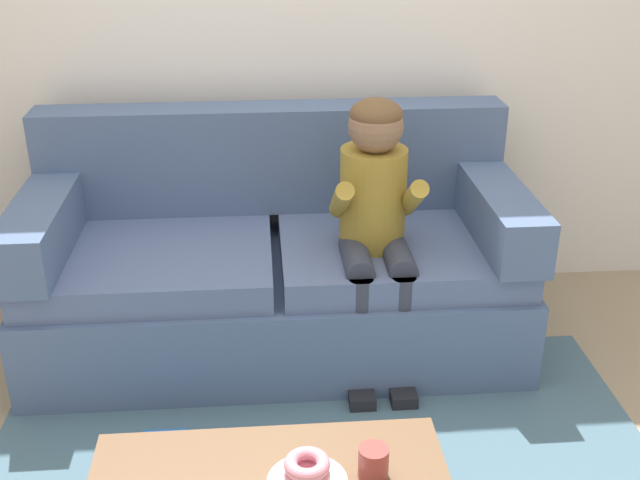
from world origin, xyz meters
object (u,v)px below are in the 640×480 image
object	(u,v)px
person_child	(375,212)
mug	(373,462)
toy_controller	(166,443)
couch	(276,267)
donut	(307,475)

from	to	relation	value
person_child	mug	world-z (taller)	person_child
person_child	mug	xyz separation A→B (m)	(-0.17, -1.16, -0.21)
toy_controller	mug	bearing A→B (deg)	-74.67
person_child	mug	size ratio (longest dim) A/B	12.24
toy_controller	couch	bearing A→B (deg)	30.88
mug	toy_controller	xyz separation A→B (m)	(-0.64, 0.66, -0.43)
donut	toy_controller	distance (m)	0.92
person_child	mug	distance (m)	1.19
person_child	couch	bearing A→B (deg)	151.48
couch	donut	distance (m)	1.39
couch	mug	xyz separation A→B (m)	(0.22, -1.37, 0.11)
couch	donut	size ratio (longest dim) A/B	16.75
donut	mug	distance (m)	0.18
donut	mug	xyz separation A→B (m)	(0.17, 0.02, 0.01)
couch	person_child	size ratio (longest dim) A/B	1.82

